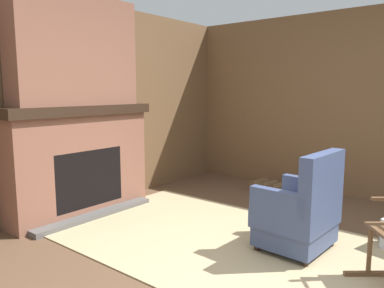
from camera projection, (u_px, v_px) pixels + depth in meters
The scene contains 10 objects.
ground_plane at pixel (281, 281), 2.91m from camera, with size 14.00×14.00×0.00m, color brown.
wood_panel_wall_left at pixel (67, 107), 4.46m from camera, with size 0.06×6.13×2.55m.
wood_panel_wall_back at pixel (381, 105), 4.86m from camera, with size 6.13×0.09×2.55m.
fireplace_hearth at pixel (81, 161), 4.41m from camera, with size 0.59×1.84×1.29m.
chimney_breast at pixel (75, 51), 4.23m from camera, with size 0.33×1.53×1.23m.
area_rug at pixel (228, 243), 3.60m from camera, with size 3.55×2.06×0.01m.
armchair at pixel (300, 214), 3.41m from camera, with size 0.63×0.72×0.94m.
firewood_stack at pixel (268, 187), 5.42m from camera, with size 0.52×0.39×0.16m.
oil_lamp_vase at pixel (41, 96), 4.00m from camera, with size 0.13×0.13×0.31m.
storage_case at pixel (117, 98), 4.81m from camera, with size 0.13×0.25×0.15m.
Camera 1 is at (1.17, -2.56, 1.47)m, focal length 35.00 mm.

